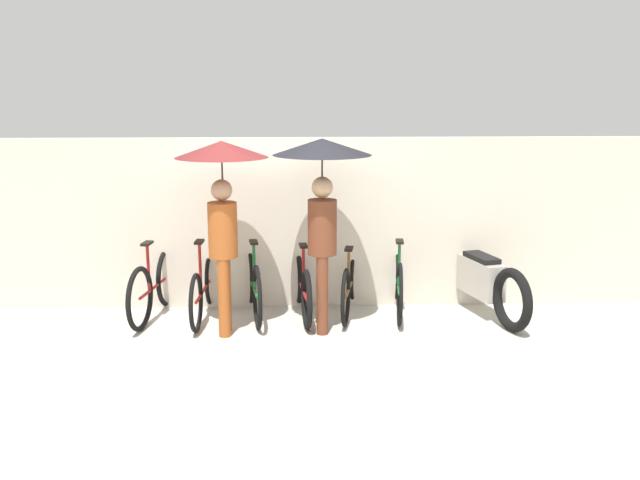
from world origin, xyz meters
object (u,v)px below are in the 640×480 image
parked_bicycle_0 (155,286)px  parked_bicycle_3 (302,286)px  parked_bicycle_4 (350,284)px  pedestrian_center (322,178)px  parked_bicycle_1 (204,288)px  pedestrian_leading (222,183)px  parked_bicycle_2 (253,284)px  parked_bicycle_5 (398,281)px  motorcycle (480,280)px

parked_bicycle_0 → parked_bicycle_3: parked_bicycle_0 is taller
parked_bicycle_4 → pedestrian_center: pedestrian_center is taller
parked_bicycle_1 → pedestrian_center: pedestrian_center is taller
pedestrian_leading → parked_bicycle_2: bearing=63.5°
parked_bicycle_4 → parked_bicycle_5: (0.59, 0.00, 0.03)m
pedestrian_center → motorcycle: (1.95, 0.50, -1.32)m
parked_bicycle_5 → pedestrian_center: bearing=127.6°
parked_bicycle_1 → pedestrian_center: size_ratio=0.79×
pedestrian_center → motorcycle: bearing=16.0°
parked_bicycle_1 → pedestrian_center: bearing=-106.3°
parked_bicycle_5 → parked_bicycle_1: bearing=98.5°
parked_bicycle_5 → parked_bicycle_0: bearing=97.7°
parked_bicycle_2 → parked_bicycle_4: size_ratio=1.05×
pedestrian_center → motorcycle: size_ratio=1.05×
pedestrian_leading → parked_bicycle_3: bearing=32.0°
parked_bicycle_0 → parked_bicycle_2: bearing=-79.2°
parked_bicycle_4 → parked_bicycle_5: bearing=-79.0°
parked_bicycle_4 → motorcycle: bearing=-82.3°
parked_bicycle_3 → pedestrian_center: 1.48m
parked_bicycle_0 → pedestrian_center: 2.44m
parked_bicycle_3 → pedestrian_leading: (-0.87, -0.55, 1.32)m
parked_bicycle_1 → parked_bicycle_4: bearing=-84.1°
parked_bicycle_5 → pedestrian_center: (-0.95, -0.58, 1.34)m
parked_bicycle_1 → pedestrian_leading: size_ratio=0.80×
parked_bicycle_2 → pedestrian_leading: (-0.28, -0.57, 1.30)m
parked_bicycle_1 → parked_bicycle_3: bearing=-85.9°
parked_bicycle_4 → parked_bicycle_5: 0.59m
parked_bicycle_0 → parked_bicycle_4: parked_bicycle_0 is taller
pedestrian_leading → motorcycle: pedestrian_leading is taller
parked_bicycle_2 → pedestrian_center: size_ratio=0.80×
parked_bicycle_2 → parked_bicycle_4: 1.18m
parked_bicycle_1 → parked_bicycle_4: size_ratio=1.04×
parked_bicycle_1 → pedestrian_leading: (0.30, -0.52, 1.32)m
parked_bicycle_4 → motorcycle: parked_bicycle_4 is taller
parked_bicycle_0 → parked_bicycle_3: (1.76, 0.01, -0.02)m
parked_bicycle_1 → motorcycle: 3.34m
pedestrian_center → parked_bicycle_2: bearing=148.2°
parked_bicycle_0 → parked_bicycle_3: 1.76m
parked_bicycle_0 → parked_bicycle_5: 2.93m
parked_bicycle_3 → pedestrian_leading: bearing=117.0°
parked_bicycle_4 → motorcycle: size_ratio=0.79×
parked_bicycle_0 → parked_bicycle_4: 2.35m
parked_bicycle_2 → parked_bicycle_4: (1.18, 0.05, -0.03)m
parked_bicycle_2 → parked_bicycle_5: size_ratio=1.01×
parked_bicycle_0 → parked_bicycle_5: parked_bicycle_0 is taller
parked_bicycle_3 → pedestrian_center: size_ratio=0.78×
parked_bicycle_1 → pedestrian_leading: bearing=-146.9°
parked_bicycle_4 → parked_bicycle_5: parked_bicycle_5 is taller
parked_bicycle_2 → motorcycle: parked_bicycle_2 is taller
parked_bicycle_2 → pedestrian_leading: size_ratio=0.81×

